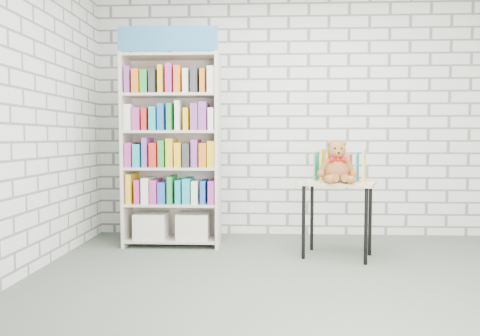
{
  "coord_description": "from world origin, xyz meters",
  "views": [
    {
      "loc": [
        -0.31,
        -3.54,
        1.14
      ],
      "look_at": [
        -0.52,
        0.95,
        0.86
      ],
      "focal_mm": 35.0,
      "sensor_mm": 36.0,
      "label": 1
    }
  ],
  "objects": [
    {
      "name": "ground",
      "position": [
        0.0,
        0.0,
        0.0
      ],
      "size": [
        4.5,
        4.5,
        0.0
      ],
      "primitive_type": "plane",
      "color": "#485346",
      "rests_on": "ground"
    },
    {
      "name": "teddy_bear",
      "position": [
        0.39,
        0.83,
        0.89
      ],
      "size": [
        0.37,
        0.34,
        0.4
      ],
      "color": "brown",
      "rests_on": "display_table"
    },
    {
      "name": "display_table",
      "position": [
        0.42,
        0.94,
        0.63
      ],
      "size": [
        0.79,
        0.66,
        0.73
      ],
      "color": "tan",
      "rests_on": "ground"
    },
    {
      "name": "table_books",
      "position": [
        0.45,
        1.04,
        0.87
      ],
      "size": [
        0.52,
        0.35,
        0.28
      ],
      "color": "teal",
      "rests_on": "display_table"
    },
    {
      "name": "bookshelf",
      "position": [
        -1.25,
        1.36,
        1.03
      ],
      "size": [
        1.01,
        0.39,
        2.26
      ],
      "color": "beige",
      "rests_on": "ground"
    },
    {
      "name": "room_shell",
      "position": [
        0.0,
        0.0,
        1.78
      ],
      "size": [
        4.52,
        4.02,
        2.81
      ],
      "color": "silver",
      "rests_on": "ground"
    }
  ]
}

